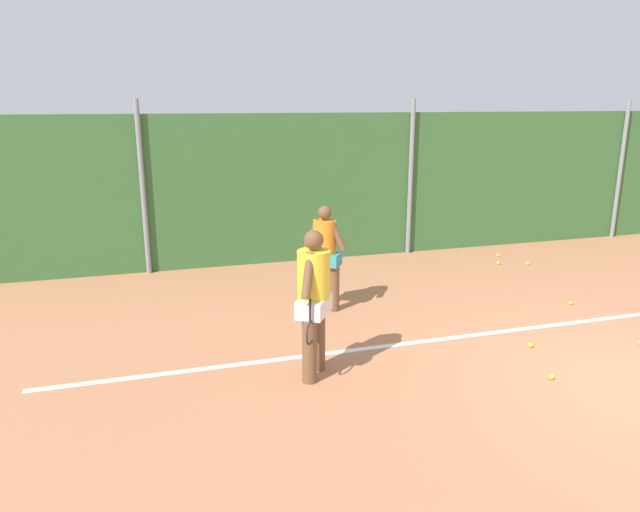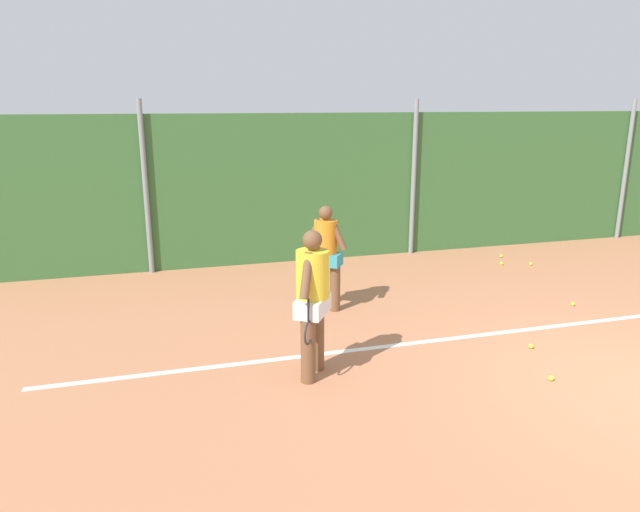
{
  "view_description": "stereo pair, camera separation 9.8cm",
  "coord_description": "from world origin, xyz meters",
  "px_view_note": "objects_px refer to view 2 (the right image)",
  "views": [
    {
      "loc": [
        -5.39,
        -4.78,
        3.24
      ],
      "look_at": [
        -3.21,
        2.57,
        1.19
      ],
      "focal_mm": 32.67,
      "sensor_mm": 36.0,
      "label": 1
    },
    {
      "loc": [
        -5.3,
        -4.81,
        3.24
      ],
      "look_at": [
        -3.21,
        2.57,
        1.19
      ],
      "focal_mm": 32.67,
      "sensor_mm": 36.0,
      "label": 2
    }
  ],
  "objects_px": {
    "tennis_ball_0": "(501,256)",
    "tennis_ball_6": "(551,378)",
    "tennis_ball_3": "(501,263)",
    "tennis_ball_11": "(531,346)",
    "tennis_ball_10": "(573,304)",
    "tennis_ball_5": "(531,264)",
    "player_midcourt": "(325,252)",
    "player_foreground_near": "(313,296)"
  },
  "relations": [
    {
      "from": "player_midcourt",
      "to": "tennis_ball_6",
      "type": "height_order",
      "value": "player_midcourt"
    },
    {
      "from": "player_midcourt",
      "to": "tennis_ball_11",
      "type": "bearing_deg",
      "value": 172.43
    },
    {
      "from": "tennis_ball_0",
      "to": "tennis_ball_6",
      "type": "distance_m",
      "value": 5.79
    },
    {
      "from": "player_midcourt",
      "to": "tennis_ball_0",
      "type": "bearing_deg",
      "value": -118.33
    },
    {
      "from": "tennis_ball_6",
      "to": "tennis_ball_3",
      "type": "bearing_deg",
      "value": 63.76
    },
    {
      "from": "tennis_ball_5",
      "to": "tennis_ball_11",
      "type": "xyz_separation_m",
      "value": [
        -2.51,
        -3.57,
        0.0
      ]
    },
    {
      "from": "tennis_ball_6",
      "to": "tennis_ball_10",
      "type": "height_order",
      "value": "same"
    },
    {
      "from": "tennis_ball_3",
      "to": "player_foreground_near",
      "type": "bearing_deg",
      "value": -143.34
    },
    {
      "from": "tennis_ball_11",
      "to": "player_midcourt",
      "type": "bearing_deg",
      "value": 134.98
    },
    {
      "from": "player_midcourt",
      "to": "tennis_ball_3",
      "type": "relative_size",
      "value": 25.48
    },
    {
      "from": "player_foreground_near",
      "to": "tennis_ball_3",
      "type": "distance_m",
      "value": 6.3
    },
    {
      "from": "tennis_ball_5",
      "to": "tennis_ball_6",
      "type": "xyz_separation_m",
      "value": [
        -2.85,
        -4.45,
        0.0
      ]
    },
    {
      "from": "tennis_ball_3",
      "to": "tennis_ball_11",
      "type": "xyz_separation_m",
      "value": [
        -1.94,
        -3.76,
        0.0
      ]
    },
    {
      "from": "tennis_ball_0",
      "to": "tennis_ball_3",
      "type": "relative_size",
      "value": 1.0
    },
    {
      "from": "tennis_ball_5",
      "to": "tennis_ball_10",
      "type": "bearing_deg",
      "value": -109.71
    },
    {
      "from": "tennis_ball_6",
      "to": "tennis_ball_5",
      "type": "bearing_deg",
      "value": 57.37
    },
    {
      "from": "player_midcourt",
      "to": "tennis_ball_11",
      "type": "relative_size",
      "value": 25.48
    },
    {
      "from": "player_midcourt",
      "to": "tennis_ball_3",
      "type": "xyz_separation_m",
      "value": [
        4.19,
        1.51,
        -0.91
      ]
    },
    {
      "from": "tennis_ball_0",
      "to": "tennis_ball_10",
      "type": "xyz_separation_m",
      "value": [
        -0.59,
        -3.0,
        0.0
      ]
    },
    {
      "from": "tennis_ball_0",
      "to": "tennis_ball_3",
      "type": "height_order",
      "value": "same"
    },
    {
      "from": "tennis_ball_6",
      "to": "tennis_ball_10",
      "type": "bearing_deg",
      "value": 46.8
    },
    {
      "from": "tennis_ball_6",
      "to": "player_foreground_near",
      "type": "bearing_deg",
      "value": 161.19
    },
    {
      "from": "tennis_ball_5",
      "to": "tennis_ball_6",
      "type": "distance_m",
      "value": 5.28
    },
    {
      "from": "tennis_ball_3",
      "to": "tennis_ball_11",
      "type": "height_order",
      "value": "same"
    },
    {
      "from": "tennis_ball_10",
      "to": "tennis_ball_11",
      "type": "height_order",
      "value": "same"
    },
    {
      "from": "tennis_ball_3",
      "to": "tennis_ball_11",
      "type": "bearing_deg",
      "value": -117.36
    },
    {
      "from": "player_midcourt",
      "to": "tennis_ball_10",
      "type": "relative_size",
      "value": 25.48
    },
    {
      "from": "player_foreground_near",
      "to": "tennis_ball_10",
      "type": "relative_size",
      "value": 27.46
    },
    {
      "from": "tennis_ball_0",
      "to": "tennis_ball_11",
      "type": "bearing_deg",
      "value": -117.99
    },
    {
      "from": "player_midcourt",
      "to": "tennis_ball_6",
      "type": "relative_size",
      "value": 25.48
    },
    {
      "from": "tennis_ball_6",
      "to": "player_midcourt",
      "type": "bearing_deg",
      "value": 121.33
    },
    {
      "from": "tennis_ball_0",
      "to": "tennis_ball_6",
      "type": "xyz_separation_m",
      "value": [
        -2.62,
        -5.16,
        0.0
      ]
    },
    {
      "from": "tennis_ball_11",
      "to": "tennis_ball_0",
      "type": "bearing_deg",
      "value": 62.01
    },
    {
      "from": "player_foreground_near",
      "to": "player_midcourt",
      "type": "xyz_separation_m",
      "value": [
        0.8,
        2.21,
        -0.07
      ]
    },
    {
      "from": "player_foreground_near",
      "to": "tennis_ball_0",
      "type": "bearing_deg",
      "value": 161.53
    },
    {
      "from": "tennis_ball_10",
      "to": "tennis_ball_5",
      "type": "bearing_deg",
      "value": 70.29
    },
    {
      "from": "tennis_ball_0",
      "to": "tennis_ball_5",
      "type": "distance_m",
      "value": 0.75
    },
    {
      "from": "player_midcourt",
      "to": "tennis_ball_0",
      "type": "xyz_separation_m",
      "value": [
        4.52,
        2.03,
        -0.91
      ]
    },
    {
      "from": "player_foreground_near",
      "to": "tennis_ball_5",
      "type": "distance_m",
      "value": 6.65
    },
    {
      "from": "player_midcourt",
      "to": "tennis_ball_3",
      "type": "distance_m",
      "value": 4.55
    },
    {
      "from": "tennis_ball_0",
      "to": "tennis_ball_11",
      "type": "distance_m",
      "value": 4.85
    },
    {
      "from": "tennis_ball_10",
      "to": "player_midcourt",
      "type": "bearing_deg",
      "value": 166.16
    }
  ]
}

